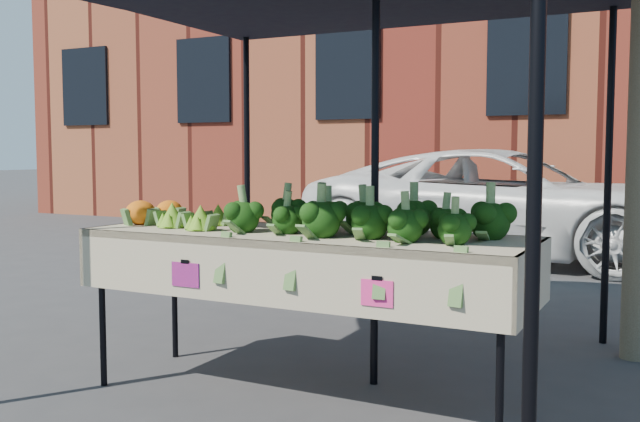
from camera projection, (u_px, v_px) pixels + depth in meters
The scene contains 8 objects.
ground at pixel (335, 400), 3.82m from camera, with size 90.00×90.00×0.00m, color #353537.
table at pixel (303, 316), 3.81m from camera, with size 2.41×0.84×0.90m.
canopy at pixel (325, 144), 4.22m from camera, with size 3.16×3.16×2.74m, color black, non-canonical shape.
broccoli_heap at pixel (362, 212), 3.65m from camera, with size 1.45×0.55×0.23m, color black.
romanesco_cluster at pixel (198, 211), 4.05m from camera, with size 0.41×0.45×0.18m, color #7DB629.
cauliflower_pair at pixel (155, 210), 4.28m from camera, with size 0.21×0.41×0.16m, color orange.
vehicle at pixel (508, 60), 8.79m from camera, with size 2.27×1.37×4.93m, color white.
building_left at pixel (360, 14), 16.39m from camera, with size 12.00×8.00×9.00m, color maroon.
Camera 1 is at (1.58, -3.38, 1.32)m, focal length 40.19 mm.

